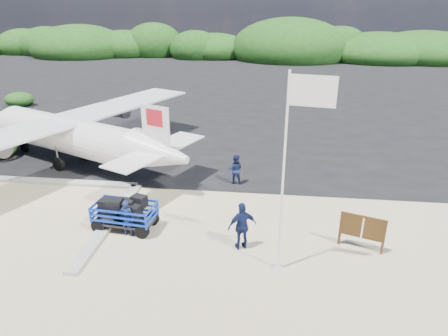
% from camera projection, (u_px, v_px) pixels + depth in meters
% --- Properties ---
extents(ground, '(160.00, 160.00, 0.00)m').
position_uv_depth(ground, '(212.00, 251.00, 14.71)').
color(ground, beige).
extents(asphalt_apron, '(90.00, 50.00, 0.04)m').
position_uv_depth(asphalt_apron, '(253.00, 89.00, 42.21)').
color(asphalt_apron, '#B2B2B2').
rests_on(asphalt_apron, ground).
extents(lagoon, '(9.00, 7.00, 0.40)m').
position_uv_depth(lagoon, '(9.00, 217.00, 17.05)').
color(lagoon, '#B2B2B2').
rests_on(lagoon, ground).
extents(vegetation_band, '(124.00, 8.00, 4.40)m').
position_uv_depth(vegetation_band, '(261.00, 58.00, 65.12)').
color(vegetation_band, '#B2B2B2').
rests_on(vegetation_band, ground).
extents(baggage_cart, '(2.76, 1.77, 1.30)m').
position_uv_depth(baggage_cart, '(126.00, 228.00, 16.20)').
color(baggage_cart, '#0C36BF').
rests_on(baggage_cart, ground).
extents(flagpole, '(1.43, 0.81, 6.75)m').
position_uv_depth(flagpole, '(277.00, 269.00, 13.74)').
color(flagpole, white).
rests_on(flagpole, ground).
extents(signboard, '(1.69, 0.72, 1.43)m').
position_uv_depth(signboard, '(359.00, 249.00, 14.85)').
color(signboard, '#4D3216').
rests_on(signboard, ground).
extents(crew_a, '(0.60, 0.43, 1.54)m').
position_uv_depth(crew_a, '(127.00, 218.00, 15.43)').
color(crew_a, '#131E49').
rests_on(crew_a, ground).
extents(crew_b, '(0.77, 0.62, 1.54)m').
position_uv_depth(crew_b, '(235.00, 169.00, 19.91)').
color(crew_b, '#131E49').
rests_on(crew_b, ground).
extents(crew_c, '(1.19, 0.87, 1.87)m').
position_uv_depth(crew_c, '(242.00, 226.00, 14.56)').
color(crew_c, '#131E49').
rests_on(crew_c, ground).
extents(aircraft_large, '(23.58, 23.58, 5.35)m').
position_uv_depth(aircraft_large, '(391.00, 104.00, 35.78)').
color(aircraft_large, '#B2B2B2').
rests_on(aircraft_large, ground).
extents(aircraft_small, '(8.67, 8.67, 2.21)m').
position_uv_depth(aircraft_small, '(167.00, 79.00, 47.56)').
color(aircraft_small, '#B2B2B2').
rests_on(aircraft_small, ground).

